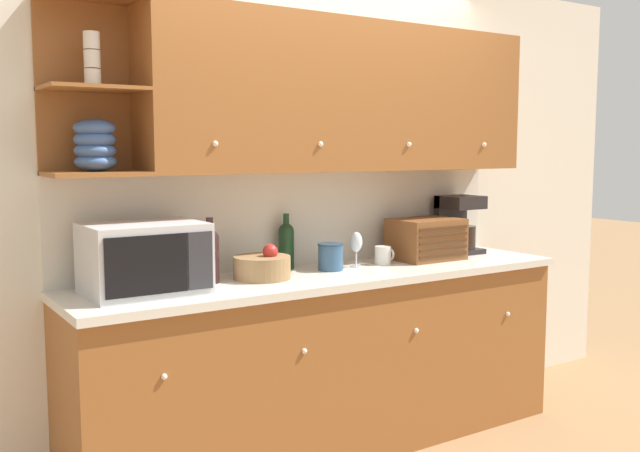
{
  "coord_description": "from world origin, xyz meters",
  "views": [
    {
      "loc": [
        -2.03,
        -3.32,
        1.59
      ],
      "look_at": [
        0.0,
        -0.21,
        1.18
      ],
      "focal_mm": 40.0,
      "sensor_mm": 36.0,
      "label": 1
    }
  ],
  "objects_px": {
    "microwave": "(144,258)",
    "coffee_maker": "(458,224)",
    "storage_canister": "(331,257)",
    "mug": "(383,255)",
    "fruit_basket": "(262,267)",
    "wine_glass": "(356,243)",
    "wine_bottle": "(286,244)",
    "second_wine_bottle": "(210,253)",
    "bread_box": "(426,239)"
  },
  "relations": [
    {
      "from": "wine_bottle",
      "to": "storage_canister",
      "type": "height_order",
      "value": "wine_bottle"
    },
    {
      "from": "fruit_basket",
      "to": "coffee_maker",
      "type": "xyz_separation_m",
      "value": [
        1.43,
        0.12,
        0.12
      ]
    },
    {
      "from": "wine_bottle",
      "to": "mug",
      "type": "relative_size",
      "value": 2.88
    },
    {
      "from": "bread_box",
      "to": "wine_glass",
      "type": "bearing_deg",
      "value": 179.71
    },
    {
      "from": "microwave",
      "to": "mug",
      "type": "bearing_deg",
      "value": 1.86
    },
    {
      "from": "coffee_maker",
      "to": "fruit_basket",
      "type": "bearing_deg",
      "value": -175.15
    },
    {
      "from": "fruit_basket",
      "to": "wine_bottle",
      "type": "relative_size",
      "value": 0.95
    },
    {
      "from": "mug",
      "to": "fruit_basket",
      "type": "bearing_deg",
      "value": -178.12
    },
    {
      "from": "microwave",
      "to": "second_wine_bottle",
      "type": "xyz_separation_m",
      "value": [
        0.34,
        0.06,
        -0.01
      ]
    },
    {
      "from": "microwave",
      "to": "mug",
      "type": "xyz_separation_m",
      "value": [
        1.38,
        0.04,
        -0.11
      ]
    },
    {
      "from": "fruit_basket",
      "to": "coffee_maker",
      "type": "distance_m",
      "value": 1.44
    },
    {
      "from": "second_wine_bottle",
      "to": "wine_glass",
      "type": "bearing_deg",
      "value": -0.6
    },
    {
      "from": "second_wine_bottle",
      "to": "bread_box",
      "type": "relative_size",
      "value": 0.81
    },
    {
      "from": "wine_glass",
      "to": "fruit_basket",
      "type": "bearing_deg",
      "value": -176.72
    },
    {
      "from": "microwave",
      "to": "mug",
      "type": "distance_m",
      "value": 1.38
    },
    {
      "from": "wine_glass",
      "to": "mug",
      "type": "relative_size",
      "value": 1.86
    },
    {
      "from": "microwave",
      "to": "wine_glass",
      "type": "relative_size",
      "value": 2.65
    },
    {
      "from": "second_wine_bottle",
      "to": "wine_glass",
      "type": "height_order",
      "value": "second_wine_bottle"
    },
    {
      "from": "microwave",
      "to": "coffee_maker",
      "type": "bearing_deg",
      "value": 3.96
    },
    {
      "from": "fruit_basket",
      "to": "bread_box",
      "type": "xyz_separation_m",
      "value": [
        1.09,
        0.03,
        0.06
      ]
    },
    {
      "from": "fruit_basket",
      "to": "storage_canister",
      "type": "relative_size",
      "value": 1.98
    },
    {
      "from": "storage_canister",
      "to": "mug",
      "type": "distance_m",
      "value": 0.35
    },
    {
      "from": "bread_box",
      "to": "coffee_maker",
      "type": "distance_m",
      "value": 0.35
    },
    {
      "from": "wine_bottle",
      "to": "bread_box",
      "type": "distance_m",
      "value": 0.86
    },
    {
      "from": "wine_bottle",
      "to": "storage_canister",
      "type": "bearing_deg",
      "value": -45.14
    },
    {
      "from": "wine_glass",
      "to": "storage_canister",
      "type": "bearing_deg",
      "value": -176.58
    },
    {
      "from": "second_wine_bottle",
      "to": "coffee_maker",
      "type": "height_order",
      "value": "coffee_maker"
    },
    {
      "from": "wine_bottle",
      "to": "mug",
      "type": "height_order",
      "value": "wine_bottle"
    },
    {
      "from": "mug",
      "to": "wine_bottle",
      "type": "bearing_deg",
      "value": 162.1
    },
    {
      "from": "second_wine_bottle",
      "to": "bread_box",
      "type": "height_order",
      "value": "second_wine_bottle"
    },
    {
      "from": "microwave",
      "to": "coffee_maker",
      "type": "distance_m",
      "value": 2.04
    },
    {
      "from": "second_wine_bottle",
      "to": "fruit_basket",
      "type": "height_order",
      "value": "second_wine_bottle"
    },
    {
      "from": "wine_bottle",
      "to": "mug",
      "type": "xyz_separation_m",
      "value": [
        0.52,
        -0.17,
        -0.08
      ]
    },
    {
      "from": "second_wine_bottle",
      "to": "bread_box",
      "type": "xyz_separation_m",
      "value": [
        1.35,
        -0.01,
        -0.03
      ]
    },
    {
      "from": "wine_bottle",
      "to": "wine_glass",
      "type": "bearing_deg",
      "value": -24.98
    },
    {
      "from": "storage_canister",
      "to": "mug",
      "type": "height_order",
      "value": "storage_canister"
    },
    {
      "from": "fruit_basket",
      "to": "bread_box",
      "type": "distance_m",
      "value": 1.09
    },
    {
      "from": "wine_glass",
      "to": "mug",
      "type": "bearing_deg",
      "value": -2.8
    },
    {
      "from": "microwave",
      "to": "second_wine_bottle",
      "type": "distance_m",
      "value": 0.35
    },
    {
      "from": "microwave",
      "to": "wine_bottle",
      "type": "bearing_deg",
      "value": 14.06
    },
    {
      "from": "microwave",
      "to": "fruit_basket",
      "type": "distance_m",
      "value": 0.61
    },
    {
      "from": "storage_canister",
      "to": "mug",
      "type": "bearing_deg",
      "value": 0.27
    },
    {
      "from": "microwave",
      "to": "fruit_basket",
      "type": "bearing_deg",
      "value": 1.85
    },
    {
      "from": "second_wine_bottle",
      "to": "storage_canister",
      "type": "xyz_separation_m",
      "value": [
        0.68,
        -0.02,
        -0.07
      ]
    },
    {
      "from": "fruit_basket",
      "to": "coffee_maker",
      "type": "height_order",
      "value": "coffee_maker"
    },
    {
      "from": "mug",
      "to": "bread_box",
      "type": "xyz_separation_m",
      "value": [
        0.32,
        0.01,
        0.07
      ]
    },
    {
      "from": "fruit_basket",
      "to": "bread_box",
      "type": "height_order",
      "value": "bread_box"
    },
    {
      "from": "wine_glass",
      "to": "second_wine_bottle",
      "type": "bearing_deg",
      "value": 179.4
    },
    {
      "from": "storage_canister",
      "to": "coffee_maker",
      "type": "bearing_deg",
      "value": 5.53
    },
    {
      "from": "second_wine_bottle",
      "to": "mug",
      "type": "xyz_separation_m",
      "value": [
        1.03,
        -0.02,
        -0.09
      ]
    }
  ]
}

